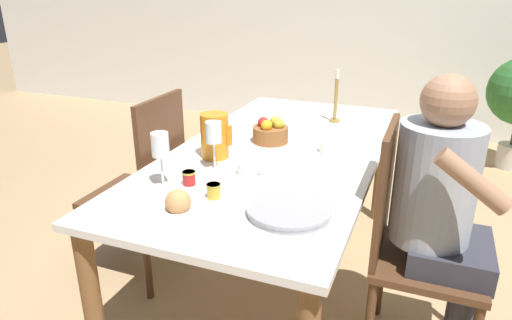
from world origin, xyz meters
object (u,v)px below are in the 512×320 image
teacup_across (329,149)px  teacup_near_person (248,170)px  person_seated (442,203)px  serving_tray (289,210)px  wine_glass_juice (160,148)px  candlestick_tall (336,102)px  bread_plate (178,206)px  chair_opposite (145,186)px  jam_jar_amber (214,190)px  chair_person_side (410,243)px  red_pitcher (215,136)px  fruit_bowl (271,132)px  wine_glass_water (214,134)px  jam_jar_red (189,177)px

teacup_across → teacup_near_person: bearing=-123.4°
person_seated → serving_tray: 0.60m
wine_glass_juice → candlestick_tall: size_ratio=0.74×
serving_tray → bread_plate: (-0.36, -0.13, 0.01)m
wine_glass_juice → candlestick_tall: candlestick_tall is taller
teacup_near_person → chair_opposite: bearing=166.0°
serving_tray → bread_plate: size_ratio=1.44×
teacup_across → jam_jar_amber: size_ratio=2.69×
chair_person_side → serving_tray: (-0.40, -0.35, 0.24)m
chair_person_side → teacup_near_person: chair_person_side is taller
chair_opposite → teacup_near_person: size_ratio=6.64×
red_pitcher → chair_opposite: bearing=177.9°
wine_glass_juice → serving_tray: (0.53, -0.04, -0.15)m
person_seated → candlestick_tall: (-0.59, 0.81, 0.14)m
bread_plate → fruit_bowl: (0.04, 0.82, 0.02)m
person_seated → fruit_bowl: size_ratio=6.75×
wine_glass_water → fruit_bowl: (0.10, 0.42, -0.10)m
chair_person_side → teacup_near_person: size_ratio=6.64×
red_pitcher → jam_jar_red: size_ratio=3.67×
chair_opposite → jam_jar_amber: (0.59, -0.40, 0.25)m
wine_glass_juice → serving_tray: wine_glass_juice is taller
chair_person_side → serving_tray: size_ratio=3.36×
chair_opposite → fruit_bowl: size_ratio=5.59×
teacup_across → fruit_bowl: bearing=169.6°
chair_person_side → teacup_across: (-0.41, 0.29, 0.24)m
wine_glass_water → bread_plate: wine_glass_water is taller
wine_glass_water → bread_plate: size_ratio=1.02×
wine_glass_juice → jam_jar_amber: 0.26m
person_seated → wine_glass_juice: size_ratio=5.44×
bread_plate → jam_jar_red: 0.24m
chair_opposite → serving_tray: size_ratio=3.36×
serving_tray → jam_jar_red: bearing=168.1°
person_seated → wine_glass_water: (-0.91, -0.07, 0.18)m
wine_glass_water → jam_jar_amber: (0.12, -0.25, -0.12)m
bread_plate → jam_jar_amber: (0.06, 0.15, 0.00)m
red_pitcher → teacup_across: (0.47, 0.23, -0.08)m
chair_person_side → candlestick_tall: bearing=-148.6°
wine_glass_water → serving_tray: wine_glass_water is taller
person_seated → red_pitcher: bearing=-93.3°
chair_person_side → fruit_bowl: bearing=-115.9°
wine_glass_juice → bread_plate: 0.27m
chair_opposite → wine_glass_water: 0.62m
fruit_bowl → red_pitcher: bearing=-119.2°
fruit_bowl → person_seated: bearing=-23.2°
person_seated → teacup_near_person: size_ratio=8.02×
bread_plate → candlestick_tall: candlestick_tall is taller
candlestick_tall → teacup_near_person: bearing=-100.2°
chair_opposite → candlestick_tall: size_ratio=3.32×
bread_plate → serving_tray: bearing=19.6°
wine_glass_water → bread_plate: (0.06, -0.40, -0.13)m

